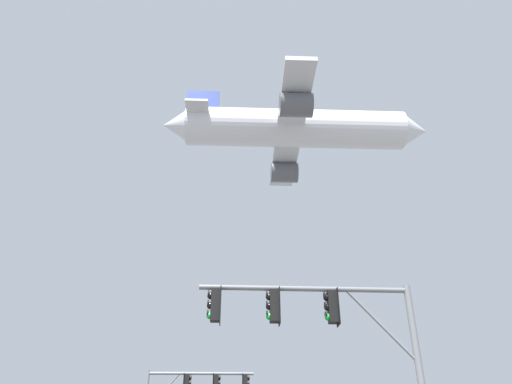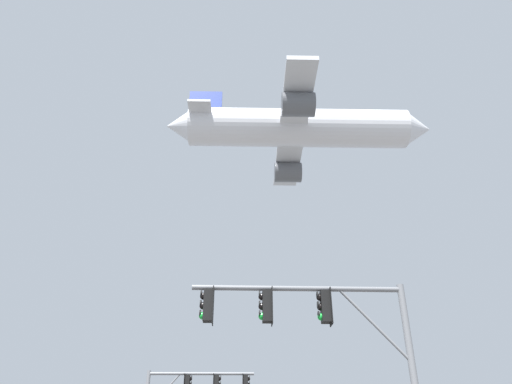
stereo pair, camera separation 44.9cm
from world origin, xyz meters
TOP-DOWN VIEW (x-y plane):
  - signal_pole_near at (2.33, 7.66)m, footprint 6.16×0.47m
  - airplane at (6.12, 36.88)m, footprint 29.09×22.48m

SIDE VIEW (x-z plane):
  - signal_pole_near at x=2.33m, z-range 1.70..7.87m
  - airplane at x=6.12m, z-range 29.54..37.51m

